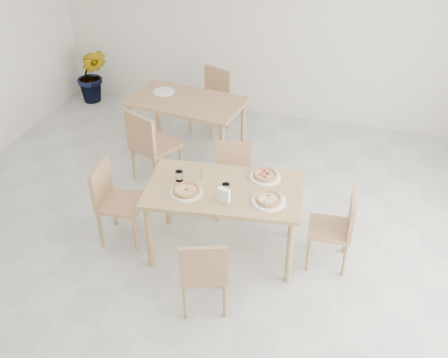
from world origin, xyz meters
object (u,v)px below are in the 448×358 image
(chair_back_n, at_px, (213,96))
(plate_empty, at_px, (164,92))
(chair_north, at_px, (233,173))
(pizza_margherita, at_px, (186,190))
(main_table, at_px, (224,196))
(chair_south, at_px, (204,270))
(chair_east, at_px, (338,225))
(pizza_pepperoni, at_px, (265,175))
(plate_pepperoni, at_px, (265,177))
(second_table, at_px, (187,107))
(plate_mushroom, at_px, (269,201))
(plate_margherita, at_px, (187,192))
(tumbler_b, at_px, (179,176))
(napkin_holder, at_px, (224,196))
(potted_plant, at_px, (92,75))
(chair_back_s, at_px, (150,143))
(tumbler_a, at_px, (226,188))
(pizza_mushroom, at_px, (269,199))
(chair_west, at_px, (114,197))

(chair_back_n, height_order, plate_empty, chair_back_n)
(chair_north, relative_size, pizza_margherita, 2.54)
(main_table, relative_size, chair_back_n, 1.77)
(chair_south, xyz_separation_m, chair_east, (1.00, 0.93, -0.00))
(chair_south, distance_m, chair_east, 1.37)
(chair_south, relative_size, pizza_pepperoni, 3.05)
(plate_pepperoni, height_order, second_table, plate_pepperoni)
(plate_empty, bearing_deg, plate_mushroom, -46.86)
(plate_margherita, bearing_deg, plate_mushroom, 6.16)
(tumbler_b, bearing_deg, pizza_margherita, -52.16)
(chair_east, distance_m, plate_margherita, 1.44)
(pizza_margherita, bearing_deg, plate_empty, 117.62)
(chair_back_n, bearing_deg, napkin_holder, -49.99)
(plate_margherita, distance_m, potted_plant, 3.94)
(main_table, height_order, chair_south, chair_south)
(plate_margherita, distance_m, chair_back_s, 1.41)
(pizza_pepperoni, xyz_separation_m, tumbler_a, (-0.29, -0.35, 0.01))
(plate_margherita, height_order, chair_back_n, chair_back_n)
(pizza_pepperoni, relative_size, chair_back_n, 0.30)
(plate_mushroom, bearing_deg, pizza_pepperoni, 107.47)
(chair_south, height_order, plate_empty, chair_south)
(napkin_holder, height_order, second_table, napkin_holder)
(plate_mushroom, relative_size, pizza_mushroom, 1.22)
(plate_mushroom, xyz_separation_m, pizza_pepperoni, (-0.12, 0.37, 0.02))
(plate_margherita, bearing_deg, chair_east, 12.66)
(chair_back_s, relative_size, potted_plant, 1.09)
(chair_west, relative_size, potted_plant, 1.01)
(pizza_pepperoni, distance_m, chair_back_s, 1.64)
(second_table, xyz_separation_m, potted_plant, (-1.92, 1.06, -0.23))
(tumbler_b, relative_size, chair_back_s, 0.11)
(pizza_margherita, distance_m, potted_plant, 3.94)
(chair_west, xyz_separation_m, chair_back_n, (0.21, 2.53, 0.01))
(second_table, bearing_deg, chair_east, -30.25)
(main_table, xyz_separation_m, chair_back_s, (-1.17, 0.92, -0.12))
(plate_margherita, bearing_deg, chair_west, 175.45)
(pizza_pepperoni, xyz_separation_m, napkin_holder, (-0.27, -0.49, 0.04))
(chair_west, bearing_deg, chair_back_n, -9.85)
(potted_plant, bearing_deg, pizza_margherita, -48.21)
(chair_west, xyz_separation_m, pizza_pepperoni, (1.43, 0.39, 0.28))
(chair_north, bearing_deg, chair_back_s, 152.34)
(potted_plant, bearing_deg, pizza_pepperoni, -37.26)
(chair_east, height_order, napkin_holder, napkin_holder)
(pizza_mushroom, bearing_deg, plate_margherita, -173.84)
(main_table, height_order, plate_empty, plate_empty)
(pizza_margherita, xyz_separation_m, potted_plant, (-2.61, 2.92, -0.36))
(plate_mushroom, bearing_deg, plate_pepperoni, 107.47)
(chair_back_s, relative_size, plate_empty, 3.45)
(tumbler_a, height_order, napkin_holder, napkin_holder)
(pizza_margherita, height_order, tumbler_b, tumbler_b)
(tumbler_a, height_order, tumbler_b, tumbler_b)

